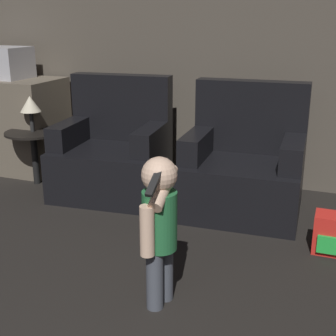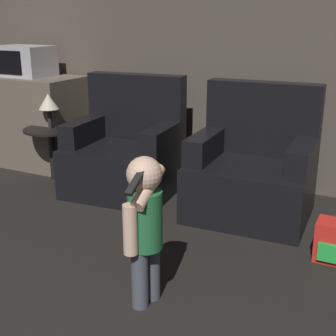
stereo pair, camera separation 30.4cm
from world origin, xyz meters
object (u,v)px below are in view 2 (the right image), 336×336
Objects in this scene: person_toddler at (144,220)px; toy_backpack at (333,241)px; armchair_left at (126,153)px; lamp at (48,102)px; microwave at (24,61)px; armchair_right at (253,172)px.

person_toddler reaches higher than toy_backpack.
armchair_left is 3.11× the size of lamp.
toy_backpack is 3.38m from microwave.
lamp is (-1.91, -0.06, 0.39)m from armchair_right.
lamp is at bearing 179.25° from armchair_right.
toy_backpack is 0.48× the size of microwave.
armchair_left reaches higher than person_toddler.
person_toddler is at bearing -60.24° from armchair_left.
armchair_right is at bearing -174.51° from person_toddler.
armchair_left is 1.21× the size of person_toddler.
microwave reaches higher than person_toddler.
person_toddler is (-0.14, -1.43, 0.15)m from armchair_right.
armchair_left is 0.87m from lamp.
person_toddler is at bearing -98.27° from armchair_right.
person_toddler is at bearing -36.26° from microwave.
armchair_right is 1.21× the size of person_toddler.
armchair_right is 1.84× the size of microwave.
armchair_right is 3.80× the size of toy_backpack.
armchair_right is at bearing -6.39° from microwave.
armchair_left reaches higher than toy_backpack.
armchair_left is at bearing 177.44° from armchair_right.
microwave reaches higher than armchair_left.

